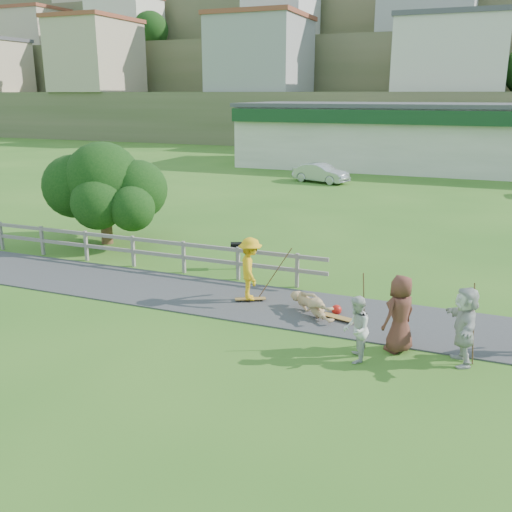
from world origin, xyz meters
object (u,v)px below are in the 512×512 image
at_px(car_silver, 321,173).
at_px(spectator_c, 400,314).
at_px(skater_rider, 250,272).
at_px(bbq, 237,256).
at_px(spectator_a, 356,329).
at_px(skater_fallen, 312,305).
at_px(tree, 105,202).
at_px(spectator_d, 464,326).

bearing_deg(car_silver, spectator_c, -143.20).
relative_size(skater_rider, bbq, 1.97).
bearing_deg(spectator_a, bbq, -145.73).
height_order(skater_rider, spectator_c, spectator_c).
relative_size(skater_fallen, bbq, 1.93).
relative_size(skater_rider, skater_fallen, 1.02).
height_order(car_silver, tree, tree).
relative_size(skater_rider, car_silver, 0.47).
distance_m(spectator_a, spectator_c, 1.22).
xyz_separation_m(car_silver, bbq, (2.72, -20.31, -0.18)).
height_order(spectator_a, bbq, spectator_a).
relative_size(spectator_a, bbq, 1.66).
bearing_deg(spectator_d, skater_rider, -122.09).
relative_size(skater_fallen, spectator_a, 1.16).
distance_m(skater_fallen, car_silver, 24.35).
height_order(skater_fallen, spectator_d, spectator_d).
xyz_separation_m(spectator_c, spectator_d, (1.42, -0.13, -0.02)).
height_order(tree, bbq, tree).
height_order(car_silver, bbq, car_silver).
bearing_deg(spectator_c, spectator_d, 118.00).
bearing_deg(tree, spectator_c, -24.99).
relative_size(skater_rider, spectator_c, 0.98).
bearing_deg(skater_rider, spectator_a, -154.83).
bearing_deg(bbq, spectator_c, -59.80).
bearing_deg(car_silver, bbq, -155.18).
xyz_separation_m(spectator_c, tree, (-12.41, 5.79, 0.76)).
bearing_deg(spectator_c, skater_fallen, -85.21).
xyz_separation_m(tree, bbq, (6.28, -1.25, -1.23)).
height_order(skater_fallen, bbq, bbq).
distance_m(car_silver, bbq, 20.50).
bearing_deg(skater_fallen, tree, 107.40).
relative_size(car_silver, bbq, 4.22).
relative_size(skater_rider, spectator_d, 1.01).
bearing_deg(spectator_c, spectator_a, -9.60).
relative_size(spectator_a, car_silver, 0.39).
bearing_deg(bbq, skater_fallen, -64.61).
bearing_deg(skater_fallen, bbq, 90.23).
distance_m(skater_rider, bbq, 3.31).
distance_m(spectator_d, car_silver, 27.01).
bearing_deg(bbq, car_silver, 74.31).
relative_size(spectator_c, car_silver, 0.48).
distance_m(skater_rider, spectator_a, 4.48).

